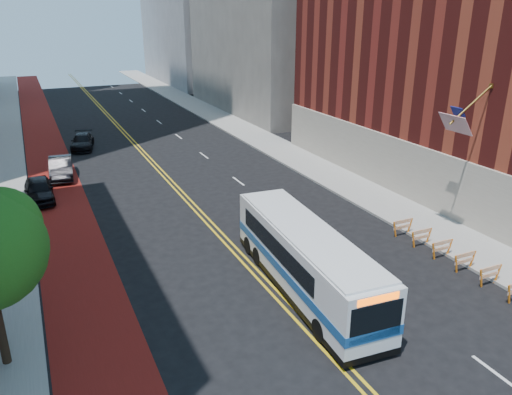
{
  "coord_description": "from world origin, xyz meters",
  "views": [
    {
      "loc": [
        -9.3,
        -11.63,
        12.37
      ],
      "look_at": [
        -0.2,
        8.0,
        4.22
      ],
      "focal_mm": 35.0,
      "sensor_mm": 36.0,
      "label": 1
    }
  ],
  "objects_px": {
    "transit_bus": "(305,258)",
    "car_b": "(61,168)",
    "car_c": "(82,142)",
    "car_a": "(39,190)"
  },
  "relations": [
    {
      "from": "transit_bus",
      "to": "car_b",
      "type": "relative_size",
      "value": 2.37
    },
    {
      "from": "transit_bus",
      "to": "car_a",
      "type": "bearing_deg",
      "value": 124.91
    },
    {
      "from": "car_b",
      "to": "car_c",
      "type": "xyz_separation_m",
      "value": [
        2.58,
        8.38,
        -0.12
      ]
    },
    {
      "from": "transit_bus",
      "to": "car_b",
      "type": "height_order",
      "value": "transit_bus"
    },
    {
      "from": "transit_bus",
      "to": "car_c",
      "type": "relative_size",
      "value": 2.45
    },
    {
      "from": "car_b",
      "to": "car_c",
      "type": "relative_size",
      "value": 1.03
    },
    {
      "from": "transit_bus",
      "to": "car_a",
      "type": "xyz_separation_m",
      "value": [
        -10.69,
        17.86,
        -0.85
      ]
    },
    {
      "from": "transit_bus",
      "to": "car_a",
      "type": "height_order",
      "value": "transit_bus"
    },
    {
      "from": "car_c",
      "to": "car_a",
      "type": "bearing_deg",
      "value": -97.14
    },
    {
      "from": "car_b",
      "to": "car_c",
      "type": "bearing_deg",
      "value": 77.71
    }
  ]
}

